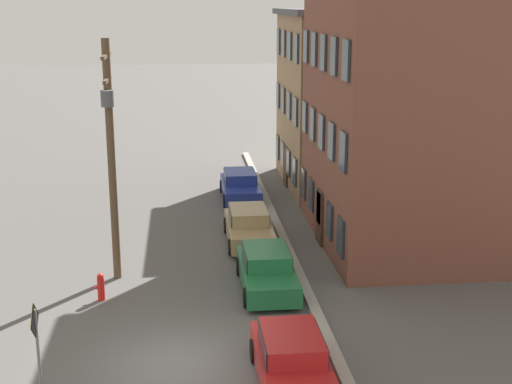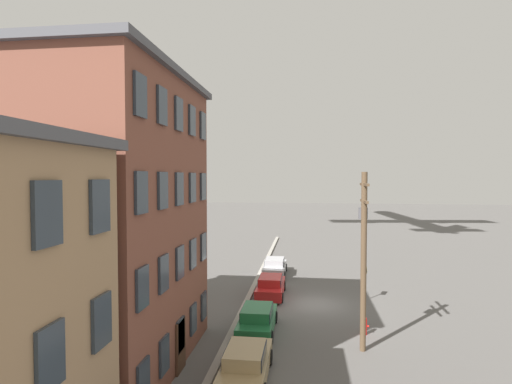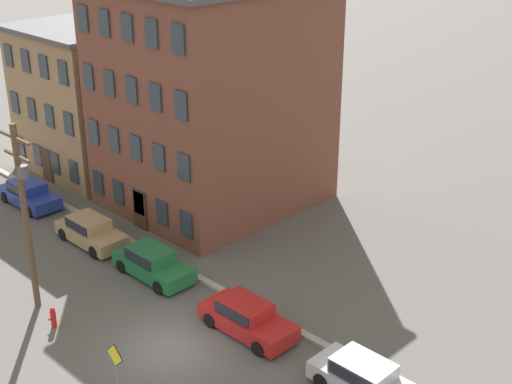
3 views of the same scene
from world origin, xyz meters
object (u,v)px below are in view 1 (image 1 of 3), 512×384
at_px(car_blue, 240,185).
at_px(caution_sign, 36,335).
at_px(fire_hydrant, 101,287).
at_px(car_red, 292,359).
at_px(car_green, 267,268).
at_px(utility_pole, 111,148).
at_px(car_tan, 249,225).

relative_size(car_blue, caution_sign, 1.71).
bearing_deg(car_blue, fire_hydrant, -25.04).
bearing_deg(car_red, fire_hydrant, -137.93).
bearing_deg(caution_sign, car_green, 134.47).
height_order(car_blue, utility_pole, utility_pole).
xyz_separation_m(car_blue, caution_sign, (18.38, -6.66, 0.97)).
bearing_deg(car_green, car_red, -1.12).
relative_size(car_blue, car_tan, 1.00).
bearing_deg(fire_hydrant, car_blue, 154.96).
bearing_deg(car_tan, car_blue, 178.24).
distance_m(car_red, utility_pole, 10.50).
distance_m(car_green, fire_hydrant, 5.72).
bearing_deg(car_red, utility_pole, -147.51).
bearing_deg(car_green, car_tan, -178.32).
height_order(caution_sign, utility_pole, utility_pole).
distance_m(caution_sign, utility_pole, 8.71).
relative_size(car_blue, car_red, 1.00).
bearing_deg(utility_pole, car_blue, 152.53).
height_order(car_blue, car_green, same).
height_order(car_green, utility_pole, utility_pole).
xyz_separation_m(car_blue, car_red, (18.51, -0.19, 0.00)).
bearing_deg(car_red, car_green, 178.88).
height_order(car_blue, caution_sign, caution_sign).
xyz_separation_m(car_blue, utility_pole, (10.35, -5.38, 4.10)).
bearing_deg(car_blue, car_tan, -1.76).
bearing_deg(utility_pole, fire_hydrant, -10.84).
bearing_deg(car_green, fire_hydrant, -85.64).
bearing_deg(utility_pole, car_tan, 124.44).
distance_m(car_tan, car_green, 5.09).
bearing_deg(caution_sign, utility_pole, 170.93).
distance_m(car_blue, utility_pole, 12.37).
relative_size(car_blue, car_green, 1.00).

